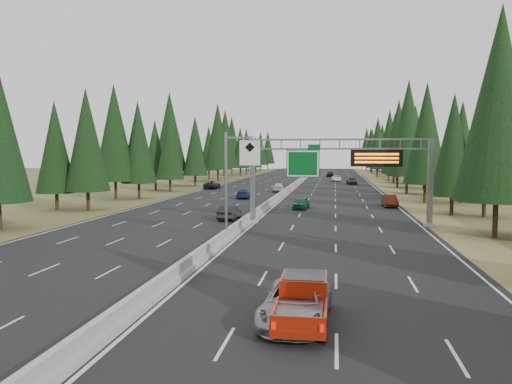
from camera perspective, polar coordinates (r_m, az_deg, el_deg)
road at (r=91.22m, az=4.02°, el=0.31°), size 32.00×260.00×0.08m
shoulder_right at (r=91.42m, az=15.20°, el=0.17°), size 3.60×260.00×0.06m
shoulder_left at (r=94.43m, az=-6.80°, el=0.42°), size 3.60×260.00×0.06m
median_barrier at (r=91.19m, az=4.02°, el=0.54°), size 0.70×260.00×0.85m
sign_gantry at (r=45.56m, az=10.32°, el=2.75°), size 16.75×0.98×7.80m
hov_sign_pole at (r=36.39m, az=-2.57°, el=1.57°), size 2.80×0.50×8.00m
tree_row_right at (r=90.17m, az=18.08°, el=6.01°), size 11.89×243.79×18.99m
tree_row_left at (r=83.11m, az=-12.25°, el=6.21°), size 12.52×241.09×18.94m
silver_minivan at (r=19.54m, az=4.62°, el=-12.51°), size 2.74×5.53×1.51m
red_pickup at (r=19.70m, az=5.43°, el=-11.81°), size 1.86×5.21×1.70m
car_ahead_green at (r=58.51m, az=5.19°, el=-1.27°), size 1.99×4.14×1.36m
car_ahead_dkred at (r=62.69m, az=15.03°, el=-1.00°), size 1.75×4.42×1.43m
car_ahead_dkgrey at (r=107.09m, az=10.87°, el=1.24°), size 2.27×4.98×1.41m
car_ahead_white at (r=118.32m, az=9.18°, el=1.54°), size 2.43×4.98×1.36m
car_ahead_far at (r=141.88m, az=8.47°, el=2.07°), size 1.94×4.79×1.63m
car_onc_near at (r=48.88m, az=-3.00°, el=-2.34°), size 1.73×4.39×1.42m
car_onc_blue at (r=72.19m, az=-1.26°, el=-0.16°), size 2.03×4.94×1.43m
car_onc_white at (r=84.86m, az=2.63°, el=0.57°), size 1.95×4.65×1.57m
car_onc_far at (r=92.40m, az=-5.04°, el=0.83°), size 2.66×5.34×1.45m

